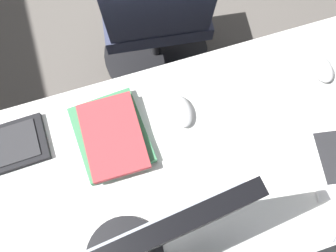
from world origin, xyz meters
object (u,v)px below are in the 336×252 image
at_px(book_stack_near, 112,135).
at_px(office_chair, 156,16).
at_px(mouse_main, 321,67).
at_px(drawer_pedestal, 59,233).
at_px(mouse_spare, 181,111).

height_order(book_stack_near, office_chair, office_chair).
bearing_deg(book_stack_near, mouse_main, -178.25).
bearing_deg(mouse_main, book_stack_near, 1.75).
distance_m(drawer_pedestal, mouse_spare, 0.67).
bearing_deg(book_stack_near, drawer_pedestal, 28.03).
distance_m(mouse_main, book_stack_near, 0.66).
bearing_deg(drawer_pedestal, office_chair, -129.31).
xyz_separation_m(book_stack_near, office_chair, (-0.29, -0.56, -0.30)).
relative_size(book_stack_near, office_chair, 0.26).
bearing_deg(office_chair, mouse_main, 124.23).
relative_size(mouse_spare, book_stack_near, 0.41).
height_order(drawer_pedestal, mouse_spare, mouse_spare).
relative_size(mouse_main, office_chair, 0.11).
bearing_deg(book_stack_near, office_chair, -117.11).
relative_size(drawer_pedestal, mouse_main, 6.68).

